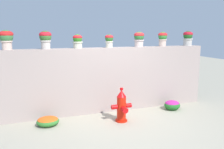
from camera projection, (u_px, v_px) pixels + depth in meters
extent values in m
plane|color=#A19A86|center=(126.00, 125.00, 5.33)|extent=(24.00, 24.00, 0.00)
cube|color=#A18E88|center=(110.00, 79.00, 6.22)|extent=(5.43, 0.34, 1.66)
cylinder|color=beige|center=(7.00, 45.00, 5.29)|extent=(0.21, 0.21, 0.20)
cylinder|color=beige|center=(7.00, 41.00, 5.27)|extent=(0.25, 0.25, 0.03)
sphere|color=#3A743C|center=(6.00, 37.00, 5.25)|extent=(0.29, 0.29, 0.29)
ellipsoid|color=red|center=(6.00, 34.00, 5.24)|extent=(0.31, 0.31, 0.16)
cylinder|color=beige|center=(46.00, 45.00, 5.50)|extent=(0.21, 0.21, 0.20)
cylinder|color=beige|center=(46.00, 41.00, 5.48)|extent=(0.24, 0.24, 0.03)
sphere|color=#36632C|center=(45.00, 37.00, 5.47)|extent=(0.27, 0.27, 0.27)
ellipsoid|color=red|center=(45.00, 35.00, 5.46)|extent=(0.28, 0.28, 0.15)
cylinder|color=beige|center=(78.00, 45.00, 5.79)|extent=(0.21, 0.21, 0.16)
cylinder|color=beige|center=(78.00, 42.00, 5.77)|extent=(0.25, 0.25, 0.03)
sphere|color=#2E6E1F|center=(77.00, 39.00, 5.76)|extent=(0.22, 0.22, 0.22)
ellipsoid|color=red|center=(77.00, 37.00, 5.75)|extent=(0.23, 0.23, 0.12)
cylinder|color=beige|center=(109.00, 44.00, 6.02)|extent=(0.17, 0.17, 0.16)
cylinder|color=beige|center=(109.00, 42.00, 6.01)|extent=(0.20, 0.20, 0.03)
sphere|color=#2B5F25|center=(109.00, 38.00, 6.00)|extent=(0.20, 0.20, 0.20)
ellipsoid|color=red|center=(109.00, 37.00, 5.99)|extent=(0.21, 0.21, 0.11)
cylinder|color=beige|center=(139.00, 43.00, 6.31)|extent=(0.23, 0.23, 0.19)
cylinder|color=beige|center=(139.00, 40.00, 6.30)|extent=(0.27, 0.27, 0.03)
sphere|color=#2B682E|center=(139.00, 37.00, 6.28)|extent=(0.26, 0.26, 0.26)
ellipsoid|color=red|center=(139.00, 35.00, 6.27)|extent=(0.27, 0.27, 0.14)
cylinder|color=beige|center=(162.00, 43.00, 6.57)|extent=(0.20, 0.20, 0.19)
cylinder|color=beige|center=(163.00, 40.00, 6.55)|extent=(0.23, 0.23, 0.03)
sphere|color=#328234|center=(163.00, 36.00, 6.53)|extent=(0.24, 0.24, 0.24)
ellipsoid|color=red|center=(163.00, 35.00, 6.53)|extent=(0.25, 0.25, 0.13)
cylinder|color=#BBB6AF|center=(188.00, 42.00, 6.87)|extent=(0.24, 0.24, 0.21)
cylinder|color=#BBB6AF|center=(188.00, 39.00, 6.85)|extent=(0.28, 0.28, 0.03)
sphere|color=#205B21|center=(188.00, 35.00, 6.84)|extent=(0.26, 0.26, 0.26)
ellipsoid|color=red|center=(188.00, 34.00, 6.83)|extent=(0.27, 0.27, 0.14)
cylinder|color=red|center=(121.00, 120.00, 5.56)|extent=(0.28, 0.28, 0.03)
cylinder|color=red|center=(121.00, 109.00, 5.51)|extent=(0.21, 0.21, 0.59)
cone|color=red|center=(122.00, 93.00, 5.44)|extent=(0.22, 0.22, 0.16)
cylinder|color=red|center=(122.00, 89.00, 5.42)|extent=(0.07, 0.07, 0.05)
cylinder|color=red|center=(114.00, 107.00, 5.44)|extent=(0.14, 0.10, 0.10)
cylinder|color=red|center=(128.00, 105.00, 5.56)|extent=(0.14, 0.10, 0.10)
cylinder|color=red|center=(124.00, 110.00, 5.34)|extent=(0.13, 0.15, 0.13)
ellipsoid|color=#216525|center=(172.00, 105.00, 6.37)|extent=(0.43, 0.38, 0.26)
ellipsoid|color=#B22584|center=(172.00, 103.00, 6.36)|extent=(0.38, 0.34, 0.14)
ellipsoid|color=#31742C|center=(48.00, 121.00, 5.29)|extent=(0.50, 0.45, 0.20)
ellipsoid|color=#E35719|center=(48.00, 120.00, 5.28)|extent=(0.45, 0.40, 0.11)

